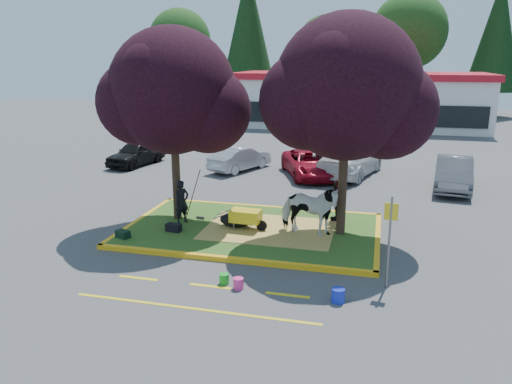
% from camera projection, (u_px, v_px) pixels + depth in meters
% --- Properties ---
extents(ground, '(90.00, 90.00, 0.00)m').
position_uv_depth(ground, '(252.00, 232.00, 16.61)').
color(ground, '#424244').
rests_on(ground, ground).
extents(median_island, '(8.00, 5.00, 0.15)m').
position_uv_depth(median_island, '(252.00, 230.00, 16.59)').
color(median_island, '#2B4D18').
rests_on(median_island, ground).
extents(curb_near, '(8.30, 0.16, 0.15)m').
position_uv_depth(curb_near, '(229.00, 259.00, 14.18)').
color(curb_near, yellow).
rests_on(curb_near, ground).
extents(curb_far, '(8.30, 0.16, 0.15)m').
position_uv_depth(curb_far, '(269.00, 208.00, 19.01)').
color(curb_far, yellow).
rests_on(curb_far, ground).
extents(curb_left, '(0.16, 5.30, 0.15)m').
position_uv_depth(curb_left, '(140.00, 221.00, 17.55)').
color(curb_left, yellow).
rests_on(curb_left, ground).
extents(curb_right, '(0.16, 5.30, 0.15)m').
position_uv_depth(curb_right, '(378.00, 241.00, 15.63)').
color(curb_right, yellow).
rests_on(curb_right, ground).
extents(straw_bedding, '(4.20, 3.00, 0.01)m').
position_uv_depth(straw_bedding, '(269.00, 229.00, 16.43)').
color(straw_bedding, tan).
rests_on(straw_bedding, median_island).
extents(tree_purple_left, '(5.06, 4.20, 6.51)m').
position_uv_depth(tree_purple_left, '(173.00, 97.00, 16.48)').
color(tree_purple_left, black).
rests_on(tree_purple_left, median_island).
extents(tree_purple_right, '(5.30, 4.40, 6.82)m').
position_uv_depth(tree_purple_right, '(347.00, 94.00, 14.90)').
color(tree_purple_right, black).
rests_on(tree_purple_right, median_island).
extents(fire_lane_stripe_a, '(1.10, 0.12, 0.01)m').
position_uv_depth(fire_lane_stripe_a, '(138.00, 278.00, 13.15)').
color(fire_lane_stripe_a, yellow).
rests_on(fire_lane_stripe_a, ground).
extents(fire_lane_stripe_b, '(1.10, 0.12, 0.01)m').
position_uv_depth(fire_lane_stripe_b, '(210.00, 286.00, 12.68)').
color(fire_lane_stripe_b, yellow).
rests_on(fire_lane_stripe_b, ground).
extents(fire_lane_stripe_c, '(1.10, 0.12, 0.01)m').
position_uv_depth(fire_lane_stripe_c, '(288.00, 295.00, 12.21)').
color(fire_lane_stripe_c, yellow).
rests_on(fire_lane_stripe_c, ground).
extents(fire_lane_long, '(6.00, 0.10, 0.01)m').
position_uv_depth(fire_lane_long, '(193.00, 309.00, 11.55)').
color(fire_lane_long, yellow).
rests_on(fire_lane_long, ground).
extents(retail_building, '(20.40, 8.40, 4.40)m').
position_uv_depth(retail_building, '(359.00, 99.00, 41.74)').
color(retail_building, silver).
rests_on(retail_building, ground).
extents(treeline, '(46.58, 7.80, 14.63)m').
position_uv_depth(treeline, '(359.00, 35.00, 49.50)').
color(treeline, black).
rests_on(treeline, ground).
extents(cow, '(2.07, 1.19, 1.65)m').
position_uv_depth(cow, '(309.00, 210.00, 15.72)').
color(cow, silver).
rests_on(cow, median_island).
extents(calf, '(1.24, 0.92, 0.48)m').
position_uv_depth(calf, '(236.00, 220.00, 16.63)').
color(calf, black).
rests_on(calf, median_island).
extents(handler, '(0.59, 0.65, 1.49)m').
position_uv_depth(handler, '(182.00, 202.00, 16.90)').
color(handler, black).
rests_on(handler, median_island).
extents(visitor_a, '(0.73, 0.85, 1.53)m').
position_uv_depth(visitor_a, '(338.00, 202.00, 16.85)').
color(visitor_a, '#401218').
rests_on(visitor_a, median_island).
extents(visitor_b, '(0.50, 0.88, 1.42)m').
position_uv_depth(visitor_b, '(336.00, 200.00, 17.18)').
color(visitor_b, black).
rests_on(visitor_b, median_island).
extents(wheelbarrow, '(1.78, 0.65, 0.67)m').
position_uv_depth(wheelbarrow, '(246.00, 216.00, 16.30)').
color(wheelbarrow, black).
rests_on(wheelbarrow, median_island).
extents(gear_bag_dark, '(0.53, 0.34, 0.25)m').
position_uv_depth(gear_bag_dark, '(174.00, 228.00, 16.21)').
color(gear_bag_dark, black).
rests_on(gear_bag_dark, median_island).
extents(gear_bag_green, '(0.50, 0.40, 0.23)m').
position_uv_depth(gear_bag_green, '(123.00, 234.00, 15.65)').
color(gear_bag_green, black).
rests_on(gear_bag_green, median_island).
extents(sign_post, '(0.33, 0.08, 2.38)m').
position_uv_depth(sign_post, '(390.00, 233.00, 12.26)').
color(sign_post, slate).
rests_on(sign_post, ground).
extents(bucket_green, '(0.30, 0.30, 0.27)m').
position_uv_depth(bucket_green, '(224.00, 279.00, 12.80)').
color(bucket_green, green).
rests_on(bucket_green, ground).
extents(bucket_pink, '(0.28, 0.28, 0.28)m').
position_uv_depth(bucket_pink, '(238.00, 283.00, 12.52)').
color(bucket_pink, '#EB348A').
rests_on(bucket_pink, ground).
extents(bucket_blue, '(0.41, 0.41, 0.34)m').
position_uv_depth(bucket_blue, '(338.00, 295.00, 11.83)').
color(bucket_blue, '#182CC7').
rests_on(bucket_blue, ground).
extents(car_black, '(2.19, 4.01, 1.29)m').
position_uv_depth(car_black, '(136.00, 153.00, 26.78)').
color(car_black, black).
rests_on(car_black, ground).
extents(car_silver, '(2.68, 3.94, 1.23)m').
position_uv_depth(car_silver, '(240.00, 158.00, 25.57)').
color(car_silver, '#A4A8AC').
rests_on(car_silver, ground).
extents(car_red, '(3.69, 5.05, 1.28)m').
position_uv_depth(car_red, '(310.00, 164.00, 24.19)').
color(car_red, '#A10D21').
rests_on(car_red, ground).
extents(car_white, '(3.38, 5.57, 1.51)m').
position_uv_depth(car_white, '(350.00, 160.00, 24.35)').
color(car_white, silver).
rests_on(car_white, ground).
extents(car_grey, '(2.00, 4.45, 1.42)m').
position_uv_depth(car_grey, '(454.00, 174.00, 21.80)').
color(car_grey, '#5A5C62').
rests_on(car_grey, ground).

